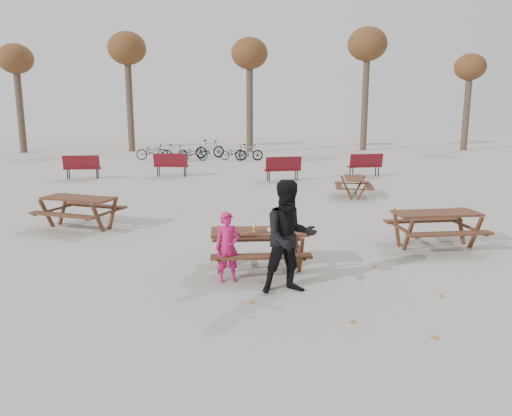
{
  "coord_description": "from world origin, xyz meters",
  "views": [
    {
      "loc": [
        -0.61,
        -9.05,
        3.08
      ],
      "look_at": [
        0.0,
        1.0,
        1.0
      ],
      "focal_mm": 35.0,
      "sensor_mm": 36.0,
      "label": 1
    }
  ],
  "objects": [
    {
      "name": "food_tray",
      "position": [
        0.23,
        -0.08,
        0.79
      ],
      "size": [
        0.18,
        0.11,
        0.03
      ],
      "primitive_type": "cube",
      "color": "silver",
      "rests_on": "main_picnic_table"
    },
    {
      "name": "ground",
      "position": [
        0.0,
        0.0,
        0.0
      ],
      "size": [
        80.0,
        80.0,
        0.0
      ],
      "primitive_type": "plane",
      "color": "gray",
      "rests_on": "ground"
    },
    {
      "name": "picnic_table_far",
      "position": [
        3.76,
        7.6,
        0.33
      ],
      "size": [
        1.49,
        1.73,
        0.66
      ],
      "primitive_type": null,
      "rotation": [
        0.0,
        0.0,
        1.39
      ],
      "color": "#361D13",
      "rests_on": "ground"
    },
    {
      "name": "soda_bottle",
      "position": [
        -0.09,
        -0.1,
        0.85
      ],
      "size": [
        0.07,
        0.07,
        0.17
      ],
      "color": "silver",
      "rests_on": "main_picnic_table"
    },
    {
      "name": "picnic_table_north",
      "position": [
        -4.34,
        3.59,
        0.4
      ],
      "size": [
        2.29,
        2.1,
        0.8
      ],
      "primitive_type": null,
      "rotation": [
        0.0,
        0.0,
        -0.4
      ],
      "color": "#361D13",
      "rests_on": "ground"
    },
    {
      "name": "adult",
      "position": [
        0.42,
        -1.17,
        0.95
      ],
      "size": [
        1.04,
        0.88,
        1.9
      ],
      "primitive_type": "imported",
      "rotation": [
        0.0,
        0.0,
        0.18
      ],
      "color": "black",
      "rests_on": "ground"
    },
    {
      "name": "tree_row",
      "position": [
        0.9,
        25.15,
        6.19
      ],
      "size": [
        32.17,
        3.52,
        8.26
      ],
      "color": "#382B21",
      "rests_on": "ground"
    },
    {
      "name": "picnic_table_east",
      "position": [
        3.98,
        1.33,
        0.39
      ],
      "size": [
        1.94,
        1.61,
        0.79
      ],
      "primitive_type": null,
      "rotation": [
        0.0,
        0.0,
        0.07
      ],
      "color": "#361D13",
      "rests_on": "ground"
    },
    {
      "name": "child",
      "position": [
        -0.6,
        -0.58,
        0.63
      ],
      "size": [
        0.51,
        0.39,
        1.26
      ],
      "primitive_type": "imported",
      "rotation": [
        0.0,
        0.0,
        0.21
      ],
      "color": "#B9175D",
      "rests_on": "ground"
    },
    {
      "name": "fallen_leaves",
      "position": [
        0.5,
        2.5,
        0.0
      ],
      "size": [
        11.0,
        11.0,
        0.01
      ],
      "primitive_type": null,
      "color": "#AC6229",
      "rests_on": "ground"
    },
    {
      "name": "bicycle_row",
      "position": [
        -2.14,
        19.81,
        0.47
      ],
      "size": [
        7.26,
        2.77,
        1.09
      ],
      "color": "black",
      "rests_on": "ground"
    },
    {
      "name": "main_picnic_table",
      "position": [
        0.0,
        0.0,
        0.59
      ],
      "size": [
        1.8,
        1.45,
        0.78
      ],
      "color": "#361D13",
      "rests_on": "ground"
    },
    {
      "name": "park_bench_row",
      "position": [
        -0.63,
        12.28,
        0.52
      ],
      "size": [
        13.73,
        2.38,
        1.03
      ],
      "color": "maroon",
      "rests_on": "ground"
    },
    {
      "name": "bread_roll",
      "position": [
        0.23,
        -0.08,
        0.83
      ],
      "size": [
        0.14,
        0.06,
        0.05
      ],
      "primitive_type": "ellipsoid",
      "color": "tan",
      "rests_on": "food_tray"
    }
  ]
}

